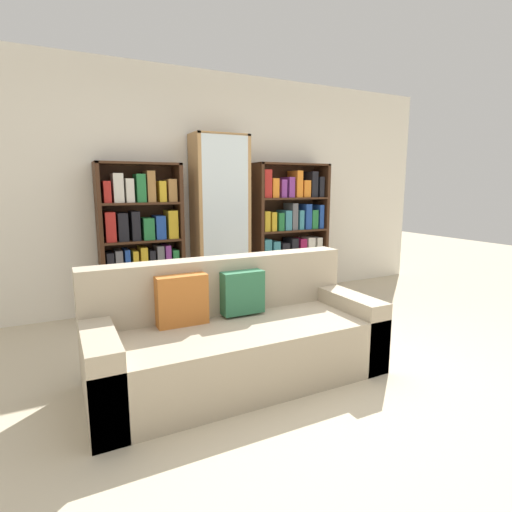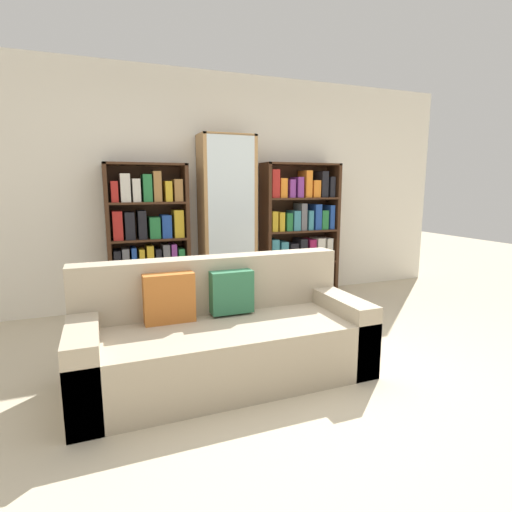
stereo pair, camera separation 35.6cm
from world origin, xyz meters
The scene contains 7 objects.
ground_plane centered at (0.00, 0.00, 0.00)m, with size 16.00×16.00×0.00m, color beige.
wall_back centered at (0.00, 2.42, 1.35)m, with size 6.39×0.06×2.70m.
couch centered at (-0.55, 0.40, 0.30)m, with size 2.09×0.85×0.86m.
bookshelf_left centered at (-0.85, 2.22, 0.78)m, with size 0.87×0.32×1.64m.
display_cabinet centered at (0.05, 2.20, 0.99)m, with size 0.63×0.36×1.97m.
bookshelf_right centered at (1.02, 2.22, 0.80)m, with size 1.00×0.32×1.68m.
wine_bottle centered at (0.59, 1.21, 0.15)m, with size 0.08×0.08×0.37m.
Camera 1 is at (-1.67, -2.14, 1.40)m, focal length 28.00 mm.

